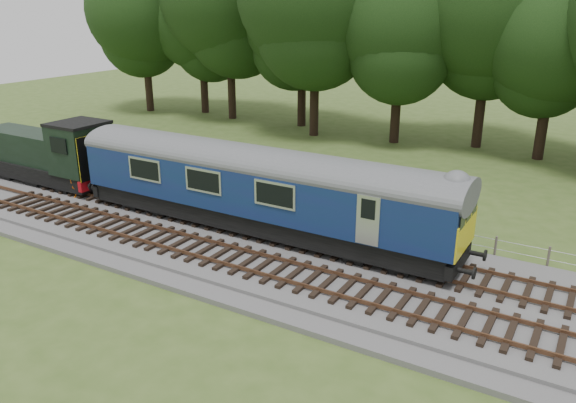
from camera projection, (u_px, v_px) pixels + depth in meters
The scene contains 9 objects.
ground at pixel (314, 268), 22.33m from camera, with size 120.00×120.00×0.00m, color #3F5820.
ballast at pixel (314, 264), 22.27m from camera, with size 70.00×7.00×0.35m, color #4C4C4F.
track_north at pixel (330, 246), 23.32m from camera, with size 67.20×2.40×0.21m.
track_south at pixel (294, 274), 20.89m from camera, with size 67.20×2.40×0.21m.
fence at pixel (360, 230), 25.97m from camera, with size 64.00×0.12×1.00m, color #6B6054, non-canonical shape.
tree_line at pixel (459, 150), 40.16m from camera, with size 70.00×8.00×18.00m, color black, non-canonical shape.
dmu_railcar at pixel (257, 182), 24.31m from camera, with size 18.05×2.86×3.88m.
shunter_loco at pixel (49, 155), 31.21m from camera, with size 8.92×2.60×3.38m.
worker at pixel (76, 181), 28.97m from camera, with size 0.68×0.44×1.85m, color #E35D0B.
Camera 1 is at (9.38, -17.87, 9.96)m, focal length 35.00 mm.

